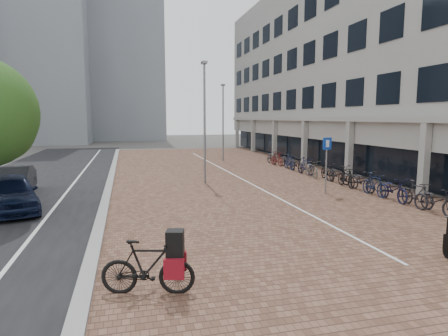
% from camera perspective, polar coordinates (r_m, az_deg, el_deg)
% --- Properties ---
extents(ground, '(140.00, 140.00, 0.00)m').
position_cam_1_polar(ground, '(11.71, 7.41, -10.04)').
color(ground, '#474442').
rests_on(ground, ground).
extents(plaza_brick, '(14.50, 42.00, 0.04)m').
position_cam_1_polar(plaza_brick, '(23.46, 1.10, -1.13)').
color(plaza_brick, brown).
rests_on(plaza_brick, ground).
extents(street_asphalt, '(8.00, 50.00, 0.03)m').
position_cam_1_polar(street_asphalt, '(23.14, -26.19, -2.03)').
color(street_asphalt, black).
rests_on(street_asphalt, ground).
extents(curb, '(0.35, 42.00, 0.14)m').
position_cam_1_polar(curb, '(22.64, -16.50, -1.60)').
color(curb, gray).
rests_on(curb, ground).
extents(lane_line, '(0.12, 44.00, 0.00)m').
position_cam_1_polar(lane_line, '(22.80, -21.27, -1.86)').
color(lane_line, white).
rests_on(lane_line, street_asphalt).
extents(parking_line, '(0.10, 30.00, 0.00)m').
position_cam_1_polar(parking_line, '(23.51, 1.57, -1.05)').
color(parking_line, white).
rests_on(parking_line, plaza_brick).
extents(office_building, '(8.40, 40.00, 15.00)m').
position_cam_1_polar(office_building, '(31.84, 19.23, 15.96)').
color(office_building, '#9C9C97').
rests_on(office_building, ground).
extents(bg_towers, '(33.00, 23.00, 32.00)m').
position_cam_1_polar(bg_towers, '(61.06, -24.80, 16.64)').
color(bg_towers, gray).
rests_on(bg_towers, ground).
extents(car_navy, '(2.85, 4.51, 1.43)m').
position_cam_1_polar(car_navy, '(16.44, -29.05, -3.28)').
color(car_navy, black).
rests_on(car_navy, ground).
extents(car_dark, '(1.66, 4.05, 1.31)m').
position_cam_1_polar(car_dark, '(19.82, -28.79, -1.76)').
color(car_dark, black).
rests_on(car_dark, ground).
extents(hero_bike, '(1.95, 0.98, 1.32)m').
position_cam_1_polar(hero_bike, '(7.98, -11.28, -14.15)').
color(hero_bike, black).
rests_on(hero_bike, ground).
extents(parking_sign, '(0.53, 0.22, 2.62)m').
position_cam_1_polar(parking_sign, '(18.19, 15.03, 1.74)').
color(parking_sign, slate).
rests_on(parking_sign, ground).
extents(lamp_near, '(0.12, 0.12, 6.38)m').
position_cam_1_polar(lamp_near, '(20.53, -2.91, 6.55)').
color(lamp_near, slate).
rests_on(lamp_near, ground).
extents(lamp_far, '(0.12, 0.12, 6.14)m').
position_cam_1_polar(lamp_far, '(31.25, -0.15, 6.64)').
color(lamp_far, slate).
rests_on(lamp_far, ground).
extents(bike_row, '(1.34, 18.10, 1.05)m').
position_cam_1_polar(bike_row, '(22.45, 14.78, -0.45)').
color(bike_row, black).
rests_on(bike_row, ground).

